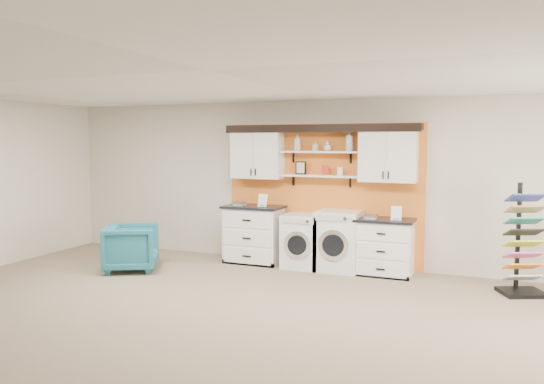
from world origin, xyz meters
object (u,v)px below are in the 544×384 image
at_px(base_cabinet_right, 385,247).
at_px(washer, 304,241).
at_px(armchair, 132,248).
at_px(dryer, 339,241).
at_px(sample_rack, 522,258).
at_px(base_cabinet_left, 254,234).

height_order(base_cabinet_right, washer, washer).
height_order(base_cabinet_right, armchair, base_cabinet_right).
xyz_separation_m(dryer, sample_rack, (2.69, -0.38, 0.01)).
height_order(base_cabinet_left, sample_rack, sample_rack).
bearing_deg(base_cabinet_right, dryer, -179.74).
bearing_deg(sample_rack, washer, 149.83).
height_order(washer, dryer, dryer).
distance_m(washer, dryer, 0.60).
xyz_separation_m(sample_rack, armchair, (-5.82, -0.91, -0.13)).
relative_size(washer, armchair, 1.09).
height_order(base_cabinet_right, dryer, dryer).
relative_size(dryer, sample_rack, 0.64).
xyz_separation_m(washer, dryer, (0.60, -0.00, 0.04)).
bearing_deg(dryer, base_cabinet_right, 0.26).
xyz_separation_m(base_cabinet_right, dryer, (-0.74, -0.00, 0.04)).
distance_m(base_cabinet_right, sample_rack, 1.99).
xyz_separation_m(base_cabinet_right, washer, (-1.34, -0.00, 0.00)).
bearing_deg(armchair, base_cabinet_right, -100.08).
distance_m(base_cabinet_left, washer, 0.92).
height_order(dryer, sample_rack, sample_rack).
distance_m(base_cabinet_right, washer, 1.34).
relative_size(washer, dryer, 0.91).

